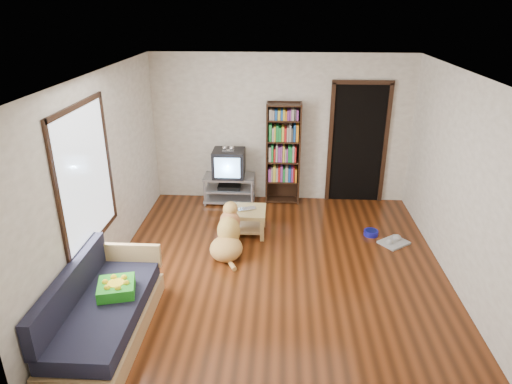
# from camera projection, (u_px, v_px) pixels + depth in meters

# --- Properties ---
(ground) EXTENTS (5.00, 5.00, 0.00)m
(ground) POSITION_uv_depth(u_px,v_px,m) (277.00, 270.00, 6.19)
(ground) COLOR #602A10
(ground) RESTS_ON ground
(ceiling) EXTENTS (5.00, 5.00, 0.00)m
(ceiling) POSITION_uv_depth(u_px,v_px,m) (282.00, 75.00, 5.18)
(ceiling) COLOR white
(ceiling) RESTS_ON ground
(wall_back) EXTENTS (4.50, 0.00, 4.50)m
(wall_back) POSITION_uv_depth(u_px,v_px,m) (281.00, 129.00, 7.98)
(wall_back) COLOR silver
(wall_back) RESTS_ON ground
(wall_front) EXTENTS (4.50, 0.00, 4.50)m
(wall_front) POSITION_uv_depth(u_px,v_px,m) (276.00, 304.00, 3.38)
(wall_front) COLOR silver
(wall_front) RESTS_ON ground
(wall_left) EXTENTS (0.00, 5.00, 5.00)m
(wall_left) POSITION_uv_depth(u_px,v_px,m) (103.00, 178.00, 5.80)
(wall_left) COLOR silver
(wall_left) RESTS_ON ground
(wall_right) EXTENTS (0.00, 5.00, 5.00)m
(wall_right) POSITION_uv_depth(u_px,v_px,m) (464.00, 185.00, 5.56)
(wall_right) COLOR silver
(wall_right) RESTS_ON ground
(green_cushion) EXTENTS (0.47, 0.47, 0.13)m
(green_cushion) POSITION_uv_depth(u_px,v_px,m) (116.00, 288.00, 4.98)
(green_cushion) COLOR green
(green_cushion) RESTS_ON sofa
(laptop) EXTENTS (0.34, 0.28, 0.02)m
(laptop) POSITION_uv_depth(u_px,v_px,m) (248.00, 210.00, 7.00)
(laptop) COLOR silver
(laptop) RESTS_ON coffee_table
(dog_bowl) EXTENTS (0.22, 0.22, 0.08)m
(dog_bowl) POSITION_uv_depth(u_px,v_px,m) (371.00, 233.00, 7.10)
(dog_bowl) COLOR #161590
(dog_bowl) RESTS_ON ground
(grey_rag) EXTENTS (0.51, 0.50, 0.03)m
(grey_rag) POSITION_uv_depth(u_px,v_px,m) (394.00, 243.00, 6.87)
(grey_rag) COLOR #ACACAC
(grey_rag) RESTS_ON ground
(window) EXTENTS (0.03, 1.46, 1.70)m
(window) POSITION_uv_depth(u_px,v_px,m) (86.00, 177.00, 5.26)
(window) COLOR white
(window) RESTS_ON wall_left
(doorway) EXTENTS (1.03, 0.05, 2.19)m
(doorway) POSITION_uv_depth(u_px,v_px,m) (358.00, 141.00, 7.96)
(doorway) COLOR black
(doorway) RESTS_ON wall_back
(tv_stand) EXTENTS (0.90, 0.45, 0.50)m
(tv_stand) POSITION_uv_depth(u_px,v_px,m) (229.00, 188.00, 8.20)
(tv_stand) COLOR #99999E
(tv_stand) RESTS_ON ground
(crt_tv) EXTENTS (0.55, 0.52, 0.58)m
(crt_tv) POSITION_uv_depth(u_px,v_px,m) (229.00, 163.00, 8.04)
(crt_tv) COLOR black
(crt_tv) RESTS_ON tv_stand
(bookshelf) EXTENTS (0.60, 0.30, 1.80)m
(bookshelf) POSITION_uv_depth(u_px,v_px,m) (283.00, 148.00, 7.95)
(bookshelf) COLOR black
(bookshelf) RESTS_ON ground
(sofa) EXTENTS (0.80, 1.80, 0.80)m
(sofa) POSITION_uv_depth(u_px,v_px,m) (102.00, 314.00, 4.91)
(sofa) COLOR tan
(sofa) RESTS_ON ground
(coffee_table) EXTENTS (0.55, 0.55, 0.40)m
(coffee_table) POSITION_uv_depth(u_px,v_px,m) (248.00, 217.00, 7.08)
(coffee_table) COLOR #D5B96D
(coffee_table) RESTS_ON ground
(dog) EXTENTS (0.52, 0.92, 0.75)m
(dog) POSITION_uv_depth(u_px,v_px,m) (228.00, 236.00, 6.51)
(dog) COLOR tan
(dog) RESTS_ON ground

